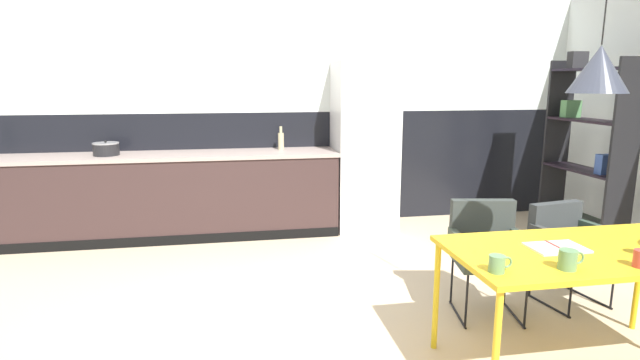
# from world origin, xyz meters

# --- Properties ---
(ground_plane) EXTENTS (8.99, 8.99, 0.00)m
(ground_plane) POSITION_xyz_m (0.00, 0.00, 0.00)
(ground_plane) COLOR #C8B08E
(back_wall_splashback_dark) EXTENTS (6.91, 0.12, 1.30)m
(back_wall_splashback_dark) POSITION_xyz_m (0.00, 2.89, 0.65)
(back_wall_splashback_dark) COLOR black
(back_wall_splashback_dark) RESTS_ON ground
(back_wall_panel_upper) EXTENTS (6.91, 0.12, 1.30)m
(back_wall_panel_upper) POSITION_xyz_m (0.00, 2.89, 1.95)
(back_wall_panel_upper) COLOR silver
(back_wall_panel_upper) RESTS_ON back_wall_splashback_dark
(kitchen_counter) EXTENTS (3.71, 0.63, 0.90)m
(kitchen_counter) POSITION_xyz_m (-1.47, 2.53, 0.45)
(kitchen_counter) COLOR #342424
(kitchen_counter) RESTS_ON ground
(refrigerator_column) EXTENTS (0.67, 0.60, 1.86)m
(refrigerator_column) POSITION_xyz_m (0.73, 2.53, 0.93)
(refrigerator_column) COLOR silver
(refrigerator_column) RESTS_ON ground
(dining_table) EXTENTS (1.50, 0.78, 0.73)m
(dining_table) POSITION_xyz_m (1.19, -0.47, 0.68)
(dining_table) COLOR gold
(dining_table) RESTS_ON ground
(armchair_corner_seat) EXTENTS (0.55, 0.54, 0.73)m
(armchair_corner_seat) POSITION_xyz_m (1.73, 0.38, 0.49)
(armchair_corner_seat) COLOR #313C37
(armchair_corner_seat) RESTS_ON ground
(armchair_facing_counter) EXTENTS (0.56, 0.55, 0.80)m
(armchair_facing_counter) POSITION_xyz_m (1.03, 0.30, 0.52)
(armchair_facing_counter) COLOR #313C37
(armchair_facing_counter) RESTS_ON ground
(open_book) EXTENTS (0.30, 0.21, 0.02)m
(open_book) POSITION_xyz_m (1.04, -0.44, 0.73)
(open_book) COLOR white
(open_book) RESTS_ON dining_table
(mug_short_terracotta) EXTENTS (0.14, 0.09, 0.10)m
(mug_short_terracotta) POSITION_xyz_m (0.89, -0.73, 0.78)
(mug_short_terracotta) COLOR #5B8456
(mug_short_terracotta) RESTS_ON dining_table
(mug_dark_espresso) EXTENTS (0.12, 0.08, 0.09)m
(mug_dark_espresso) POSITION_xyz_m (0.53, -0.70, 0.77)
(mug_dark_espresso) COLOR #5B8456
(mug_dark_espresso) RESTS_ON dining_table
(cooking_pot) EXTENTS (0.26, 0.26, 0.15)m
(cooking_pot) POSITION_xyz_m (-2.00, 2.52, 0.97)
(cooking_pot) COLOR black
(cooking_pot) RESTS_ON kitchen_counter
(bottle_wine_green) EXTENTS (0.07, 0.07, 0.26)m
(bottle_wine_green) POSITION_xyz_m (-0.20, 2.64, 1.00)
(bottle_wine_green) COLOR tan
(bottle_wine_green) RESTS_ON kitchen_counter
(open_shelf_unit) EXTENTS (0.30, 1.00, 1.95)m
(open_shelf_unit) POSITION_xyz_m (2.81, 1.64, 1.02)
(open_shelf_unit) COLOR black
(open_shelf_unit) RESTS_ON ground
(pendant_lamp_over_table_near) EXTENTS (0.30, 0.30, 0.97)m
(pendant_lamp_over_table_near) POSITION_xyz_m (1.19, -0.43, 1.71)
(pendant_lamp_over_table_near) COLOR black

